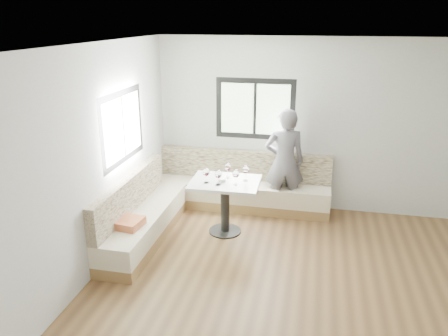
# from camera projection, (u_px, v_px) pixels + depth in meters

# --- Properties ---
(room) EXTENTS (5.01, 5.01, 2.81)m
(room) POSITION_uv_depth(u_px,v_px,m) (296.00, 177.00, 4.79)
(room) COLOR brown
(room) RESTS_ON ground
(banquette) EXTENTS (2.90, 2.80, 0.95)m
(banquette) POSITION_uv_depth(u_px,v_px,m) (202.00, 200.00, 6.88)
(banquette) COLOR olive
(banquette) RESTS_ON ground
(table) EXTENTS (1.01, 0.79, 0.82)m
(table) POSITION_uv_depth(u_px,v_px,m) (225.00, 194.00, 6.40)
(table) COLOR black
(table) RESTS_ON ground
(person) EXTENTS (0.71, 0.54, 1.75)m
(person) POSITION_uv_depth(u_px,v_px,m) (284.00, 162.00, 6.98)
(person) COLOR #5C5960
(person) RESTS_ON ground
(olive_ramekin) EXTENTS (0.11, 0.11, 0.05)m
(olive_ramekin) POSITION_uv_depth(u_px,v_px,m) (222.00, 180.00, 6.32)
(olive_ramekin) COLOR white
(olive_ramekin) RESTS_ON table
(wine_glass_a) EXTENTS (0.10, 0.10, 0.23)m
(wine_glass_a) POSITION_uv_depth(u_px,v_px,m) (206.00, 173.00, 6.21)
(wine_glass_a) COLOR white
(wine_glass_a) RESTS_ON table
(wine_glass_b) EXTENTS (0.10, 0.10, 0.23)m
(wine_glass_b) POSITION_uv_depth(u_px,v_px,m) (218.00, 175.00, 6.13)
(wine_glass_b) COLOR white
(wine_glass_b) RESTS_ON table
(wine_glass_c) EXTENTS (0.10, 0.10, 0.23)m
(wine_glass_c) POSITION_uv_depth(u_px,v_px,m) (236.00, 174.00, 6.15)
(wine_glass_c) COLOR white
(wine_glass_c) RESTS_ON table
(wine_glass_d) EXTENTS (0.10, 0.10, 0.23)m
(wine_glass_d) POSITION_uv_depth(u_px,v_px,m) (228.00, 168.00, 6.41)
(wine_glass_d) COLOR white
(wine_glass_d) RESTS_ON table
(wine_glass_e) EXTENTS (0.10, 0.10, 0.23)m
(wine_glass_e) POSITION_uv_depth(u_px,v_px,m) (246.00, 170.00, 6.30)
(wine_glass_e) COLOR white
(wine_glass_e) RESTS_ON table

